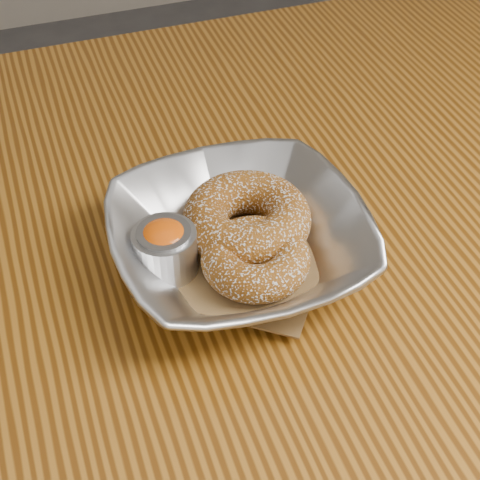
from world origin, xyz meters
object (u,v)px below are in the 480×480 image
object	(u,v)px
table	(169,314)
serving_bowl	(240,242)
ramekin	(165,248)
donut_back	(247,218)
donut_front	(256,258)

from	to	relation	value
table	serving_bowl	xyz separation A→B (m)	(0.06, -0.05, 0.13)
ramekin	donut_back	bearing A→B (deg)	11.13
serving_bowl	donut_front	size ratio (longest dim) A/B	2.38
table	donut_front	world-z (taller)	donut_front
donut_back	ramekin	xyz separation A→B (m)	(-0.08, -0.02, 0.00)
table	ramekin	bearing A→B (deg)	-98.50
serving_bowl	donut_front	xyz separation A→B (m)	(0.01, -0.02, -0.00)
serving_bowl	ramekin	xyz separation A→B (m)	(-0.06, 0.01, 0.01)
donut_front	table	bearing A→B (deg)	131.35
ramekin	serving_bowl	bearing A→B (deg)	-7.56
table	donut_front	bearing A→B (deg)	-48.65
donut_back	donut_front	bearing A→B (deg)	-100.73
donut_back	donut_front	size ratio (longest dim) A/B	1.23
serving_bowl	table	bearing A→B (deg)	138.91
donut_back	ramekin	bearing A→B (deg)	-168.87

